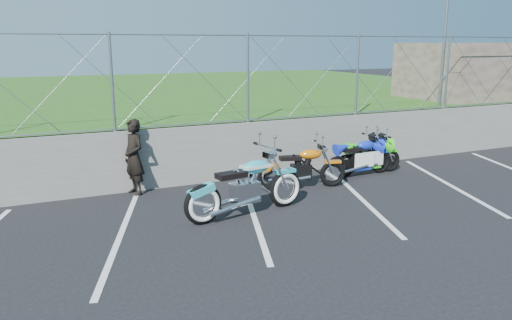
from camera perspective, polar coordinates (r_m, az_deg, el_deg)
name	(u,v)px	position (r m, az deg, el deg)	size (l,w,h in m)	color
ground	(278,232)	(8.41, 2.52, -8.26)	(90.00, 90.00, 0.00)	black
retaining_wall	(208,153)	(11.32, -5.54, 0.75)	(30.00, 0.22, 1.30)	#62615D
grass_field	(126,105)	(20.91, -14.65, 6.07)	(30.00, 20.00, 1.30)	#224C14
stone_building	(480,70)	(18.83, 24.22, 9.37)	(5.00, 3.00, 1.80)	brown
chain_link_fence	(206,80)	(11.08, -5.73, 9.11)	(28.00, 0.03, 2.00)	gray
sign_pole	(443,54)	(15.31, 20.62, 11.32)	(0.08, 0.08, 3.00)	gray
parking_lines	(309,205)	(9.78, 6.13, -5.19)	(18.29, 4.31, 0.01)	silver
cruiser_turquoise	(247,188)	(9.09, -1.00, -3.27)	(2.48, 0.78, 1.24)	black
naked_orange	(303,169)	(10.83, 5.39, -1.05)	(1.94, 0.71, 0.98)	black
sportbike_green	(370,157)	(12.27, 12.85, 0.29)	(1.82, 0.65, 0.94)	black
sportbike_blue	(360,159)	(12.05, 11.82, 0.13)	(1.85, 0.66, 0.96)	black
person_standing	(134,157)	(10.58, -13.78, 0.32)	(0.58, 0.38, 1.58)	black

